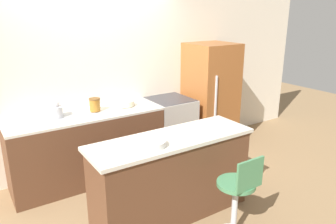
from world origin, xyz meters
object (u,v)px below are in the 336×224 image
(stool_chair, at_px, (237,198))
(mixing_bowl, at_px, (126,103))
(refrigerator, at_px, (210,97))
(oven_range, at_px, (170,128))
(kettle, at_px, (56,111))

(stool_chair, bearing_deg, mixing_bowl, 95.98)
(refrigerator, distance_m, stool_chair, 2.38)
(oven_range, bearing_deg, kettle, 179.00)
(oven_range, relative_size, stool_chair, 1.02)
(refrigerator, relative_size, mixing_bowl, 7.16)
(stool_chair, bearing_deg, refrigerator, 56.75)
(stool_chair, distance_m, mixing_bowl, 2.09)
(oven_range, xyz_separation_m, kettle, (-1.68, 0.03, 0.56))
(mixing_bowl, bearing_deg, stool_chair, -84.02)
(refrigerator, xyz_separation_m, mixing_bowl, (-1.50, 0.05, 0.12))
(kettle, distance_m, mixing_bowl, 0.95)
(stool_chair, xyz_separation_m, mixing_bowl, (-0.21, 2.01, 0.52))
(refrigerator, height_order, kettle, refrigerator)
(kettle, xyz_separation_m, mixing_bowl, (0.95, 0.00, -0.05))
(oven_range, relative_size, kettle, 4.32)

